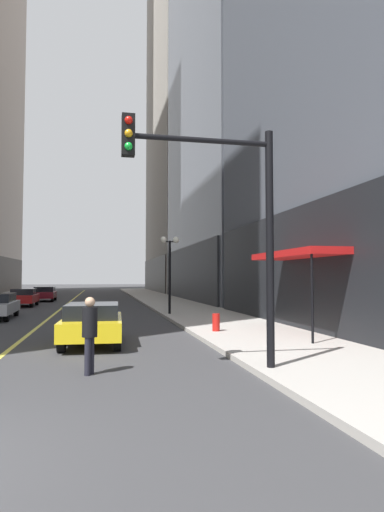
# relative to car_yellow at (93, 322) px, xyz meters

# --- Properties ---
(ground_plane) EXTENTS (200.00, 200.00, 0.00)m
(ground_plane) POSITION_rel_car_yellow_xyz_m (-2.42, 25.88, -0.72)
(ground_plane) COLOR #38383A
(sidewalk_right) EXTENTS (4.50, 78.00, 0.15)m
(sidewalk_right) POSITION_rel_car_yellow_xyz_m (5.83, 25.88, -0.64)
(sidewalk_right) COLOR #ADA8A0
(sidewalk_right) RESTS_ON ground
(lane_centre_stripe) EXTENTS (0.16, 70.00, 0.01)m
(lane_centre_stripe) POSITION_rel_car_yellow_xyz_m (-2.42, 25.88, -0.71)
(lane_centre_stripe) COLOR #E5D64C
(lane_centre_stripe) RESTS_ON ground
(building_right_far) EXTENTS (11.32, 26.00, 62.63)m
(building_right_far) POSITION_rel_car_yellow_xyz_m (13.65, 50.88, 30.50)
(building_right_far) COLOR #A8A399
(building_right_far) RESTS_ON ground
(storefront_awning_right) EXTENTS (1.60, 5.33, 3.12)m
(storefront_awning_right) POSITION_rel_car_yellow_xyz_m (7.28, 0.34, 2.27)
(storefront_awning_right) COLOR #B21414
(storefront_awning_right) RESTS_ON ground
(car_yellow) EXTENTS (1.98, 4.31, 1.32)m
(car_yellow) POSITION_rel_car_yellow_xyz_m (0.00, 0.00, 0.00)
(car_yellow) COLOR yellow
(car_yellow) RESTS_ON ground
(car_red) EXTENTS (1.84, 4.22, 1.32)m
(car_red) POSITION_rel_car_yellow_xyz_m (-5.37, 19.96, -0.00)
(car_red) COLOR #B21919
(car_red) RESTS_ON ground
(car_maroon) EXTENTS (1.95, 4.11, 1.32)m
(car_maroon) POSITION_rel_car_yellow_xyz_m (-4.74, 27.01, -0.00)
(car_maroon) COLOR maroon
(car_maroon) RESTS_ON ground
(pedestrian_in_black_coat) EXTENTS (0.45, 0.45, 1.72)m
(pedestrian_in_black_coat) POSITION_rel_car_yellow_xyz_m (0.01, -4.47, 0.28)
(pedestrian_in_black_coat) COLOR black
(pedestrian_in_black_coat) RESTS_ON ground
(traffic_light_near_right) EXTENTS (3.43, 0.34, 5.65)m
(traffic_light_near_right) POSITION_rel_car_yellow_xyz_m (2.93, -5.23, 3.02)
(traffic_light_near_right) COLOR black
(traffic_light_near_right) RESTS_ON ground
(street_lamp_right_mid) EXTENTS (1.06, 0.36, 4.43)m
(street_lamp_right_mid) POSITION_rel_car_yellow_xyz_m (3.98, 9.50, 2.54)
(street_lamp_right_mid) COLOR black
(street_lamp_right_mid) RESTS_ON ground
(fire_hydrant_right) EXTENTS (0.28, 0.28, 0.80)m
(fire_hydrant_right) POSITION_rel_car_yellow_xyz_m (4.48, 1.40, -0.32)
(fire_hydrant_right) COLOR red
(fire_hydrant_right) RESTS_ON ground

